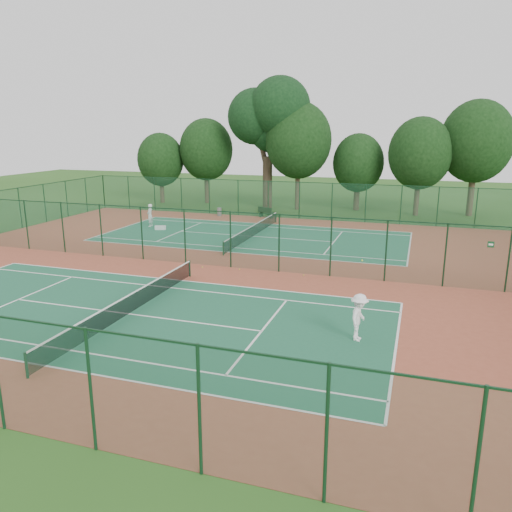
{
  "coord_description": "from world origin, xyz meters",
  "views": [
    {
      "loc": [
        12.33,
        -27.7,
        8.33
      ],
      "look_at": [
        4.09,
        -2.77,
        1.6
      ],
      "focal_mm": 35.0,
      "sensor_mm": 36.0,
      "label": 1
    }
  ],
  "objects_px": {
    "trash_bin": "(219,212)",
    "bench": "(266,212)",
    "player_near": "(359,317)",
    "big_tree": "(269,116)",
    "player_far": "(150,215)",
    "kit_bag": "(160,228)"
  },
  "relations": [
    {
      "from": "player_near",
      "to": "big_tree",
      "type": "height_order",
      "value": "big_tree"
    },
    {
      "from": "bench",
      "to": "kit_bag",
      "type": "xyz_separation_m",
      "value": [
        -6.73,
        -8.43,
        -0.36
      ]
    },
    {
      "from": "player_near",
      "to": "trash_bin",
      "type": "xyz_separation_m",
      "value": [
        -16.65,
        25.76,
        -0.59
      ]
    },
    {
      "from": "bench",
      "to": "big_tree",
      "type": "relative_size",
      "value": 0.13
    },
    {
      "from": "player_near",
      "to": "bench",
      "type": "bearing_deg",
      "value": 31.48
    },
    {
      "from": "player_near",
      "to": "kit_bag",
      "type": "bearing_deg",
      "value": 53.41
    },
    {
      "from": "player_near",
      "to": "big_tree",
      "type": "distance_m",
      "value": 36.05
    },
    {
      "from": "player_near",
      "to": "big_tree",
      "type": "xyz_separation_m",
      "value": [
        -13.57,
        32.27,
        8.6
      ]
    },
    {
      "from": "player_far",
      "to": "big_tree",
      "type": "distance_m",
      "value": 17.37
    },
    {
      "from": "player_near",
      "to": "big_tree",
      "type": "relative_size",
      "value": 0.14
    },
    {
      "from": "trash_bin",
      "to": "big_tree",
      "type": "height_order",
      "value": "big_tree"
    },
    {
      "from": "big_tree",
      "to": "player_far",
      "type": "bearing_deg",
      "value": -116.27
    },
    {
      "from": "kit_bag",
      "to": "player_near",
      "type": "bearing_deg",
      "value": -65.08
    },
    {
      "from": "bench",
      "to": "big_tree",
      "type": "xyz_separation_m",
      "value": [
        -1.57,
        6.11,
        9.05
      ]
    },
    {
      "from": "trash_bin",
      "to": "kit_bag",
      "type": "height_order",
      "value": "trash_bin"
    },
    {
      "from": "player_near",
      "to": "bench",
      "type": "distance_m",
      "value": 28.79
    },
    {
      "from": "player_far",
      "to": "player_near",
      "type": "bearing_deg",
      "value": 40.89
    },
    {
      "from": "player_far",
      "to": "trash_bin",
      "type": "height_order",
      "value": "player_far"
    },
    {
      "from": "trash_bin",
      "to": "kit_bag",
      "type": "distance_m",
      "value": 8.3
    },
    {
      "from": "bench",
      "to": "player_near",
      "type": "bearing_deg",
      "value": -43.48
    },
    {
      "from": "trash_bin",
      "to": "bench",
      "type": "xyz_separation_m",
      "value": [
        4.64,
        0.4,
        0.13
      ]
    },
    {
      "from": "bench",
      "to": "kit_bag",
      "type": "distance_m",
      "value": 10.79
    }
  ]
}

